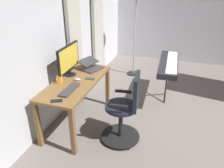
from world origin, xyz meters
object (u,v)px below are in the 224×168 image
Objects in this scene: floor_lamp at (136,10)px; computer_keyboard at (70,90)px; desk at (76,87)px; laptop at (91,66)px; cell_phone_by_monitor at (90,79)px; office_chair at (125,111)px; cell_phone_face_up at (56,101)px; computer_monitor at (69,59)px; computer_mouse at (77,79)px; piano_keyboard at (169,64)px; mug_coffee at (59,79)px.

computer_keyboard is at bearing -7.37° from floor_lamp.
floor_lamp reaches higher than desk.
laptop is 0.39m from cell_phone_by_monitor.
office_chair is at bearing 10.83° from floor_lamp.
cell_phone_face_up is (0.45, -0.78, 0.27)m from office_chair.
office_chair is at bearing 71.71° from computer_monitor.
computer_mouse is at bearing -173.13° from computer_keyboard.
cell_phone_by_monitor is at bearing 58.60° from office_chair.
office_chair is at bearing 77.31° from computer_mouse.
cell_phone_by_monitor is (-0.73, 0.14, 0.00)m from cell_phone_face_up.
piano_keyboard is (-1.22, 1.23, 0.06)m from desk.
cell_phone_face_up is at bearing -36.50° from piano_keyboard.
computer_keyboard is at bearing 93.03° from office_chair.
laptop is at bearing -165.49° from cell_phone_by_monitor.
floor_lamp reaches higher than mug_coffee.
computer_monitor is 0.49× the size of piano_keyboard.
floor_lamp is (-1.98, 0.55, 0.46)m from computer_monitor.
mug_coffee is (0.11, -0.20, 0.15)m from desk.
cell_phone_by_monitor is at bearing 125.49° from desk.
desk is at bearing 71.48° from office_chair.
mug_coffee is at bearing -125.89° from computer_keyboard.
floor_lamp is (-2.26, 0.58, 0.68)m from mug_coffee.
computer_monitor is at bearing -152.97° from computer_keyboard.
computer_monitor is 1.79m from piano_keyboard.
computer_keyboard is 2.86× the size of cell_phone_face_up.
laptop is at bearing 42.39° from office_chair.
floor_lamp reaches higher than computer_mouse.
computer_mouse is 0.69× the size of cell_phone_face_up.
computer_mouse is 0.08× the size of piano_keyboard.
computer_keyboard reaches higher than cell_phone_face_up.
floor_lamp reaches higher than cell_phone_by_monitor.
computer_monitor is 4.54× the size of mug_coffee.
mug_coffee is 0.07× the size of floor_lamp.
mug_coffee is (0.13, -0.22, 0.03)m from computer_mouse.
piano_keyboard is 1.48m from floor_lamp.
floor_lamp is at bearing 172.63° from computer_keyboard.
laptop is at bearing 174.84° from desk.
mug_coffee is 2.43m from floor_lamp.
piano_keyboard is at bearing 42.76° from floor_lamp.
computer_keyboard reaches higher than cell_phone_by_monitor.
computer_mouse is (-0.32, -0.04, 0.01)m from computer_keyboard.
piano_keyboard is at bearing 126.80° from computer_monitor.
computer_mouse is at bearing 120.15° from mug_coffee.
laptop is at bearing 157.60° from mug_coffee.
computer_mouse reaches higher than cell_phone_face_up.
computer_keyboard is (0.30, 0.06, 0.12)m from desk.
floor_lamp is at bearing 169.42° from cell_phone_by_monitor.
cell_phone_face_up is 0.08× the size of floor_lamp.
cell_phone_face_up is at bearing -3.52° from computer_keyboard.
computer_keyboard is at bearing 10.51° from desk.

